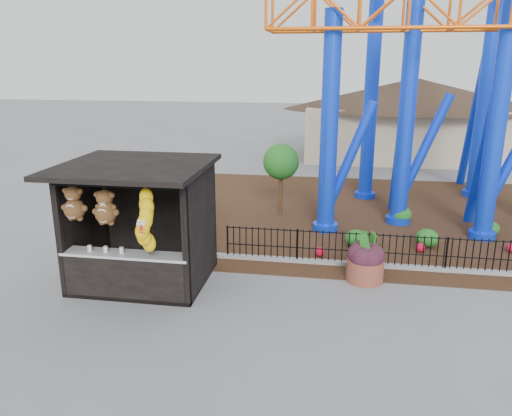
% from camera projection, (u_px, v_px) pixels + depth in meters
% --- Properties ---
extents(ground, '(120.00, 120.00, 0.00)m').
position_uv_depth(ground, '(251.00, 310.00, 11.39)').
color(ground, slate).
rests_on(ground, ground).
extents(mulch_bed, '(18.00, 12.00, 0.02)m').
position_uv_depth(mulch_bed, '(395.00, 216.00, 18.34)').
color(mulch_bed, '#331E11').
rests_on(mulch_bed, ground).
extents(curb, '(18.00, 0.18, 0.12)m').
position_uv_depth(curb, '(414.00, 268.00, 13.59)').
color(curb, gray).
rests_on(curb, ground).
extents(prize_booth, '(3.50, 3.40, 3.12)m').
position_uv_depth(prize_booth, '(137.00, 228.00, 12.28)').
color(prize_booth, black).
rests_on(prize_booth, ground).
extents(picket_fence, '(12.20, 0.06, 1.00)m').
position_uv_depth(picket_fence, '(450.00, 255.00, 13.33)').
color(picket_fence, black).
rests_on(picket_fence, ground).
extents(roller_coaster, '(11.00, 6.37, 10.82)m').
position_uv_depth(roller_coaster, '(444.00, 31.00, 16.57)').
color(roller_coaster, '#0E38F1').
rests_on(roller_coaster, ground).
extents(terracotta_planter, '(0.99, 0.99, 0.59)m').
position_uv_depth(terracotta_planter, '(365.00, 270.00, 12.87)').
color(terracotta_planter, brown).
rests_on(terracotta_planter, ground).
extents(planter_foliage, '(0.70, 0.70, 0.64)m').
position_uv_depth(planter_foliage, '(366.00, 248.00, 12.69)').
color(planter_foliage, '#341520').
rests_on(planter_foliage, terracotta_planter).
extents(potted_plant, '(1.03, 0.94, 0.97)m').
position_uv_depth(potted_plant, '(371.00, 255.00, 13.34)').
color(potted_plant, '#1E601C').
rests_on(potted_plant, ground).
extents(landscaping, '(7.75, 4.20, 0.59)m').
position_uv_depth(landscaping, '(437.00, 231.00, 15.89)').
color(landscaping, '#1D5C1B').
rests_on(landscaping, mulch_bed).
extents(pavilion, '(15.00, 15.00, 4.80)m').
position_uv_depth(pavilion, '(414.00, 105.00, 28.53)').
color(pavilion, '#BFAD8C').
rests_on(pavilion, ground).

